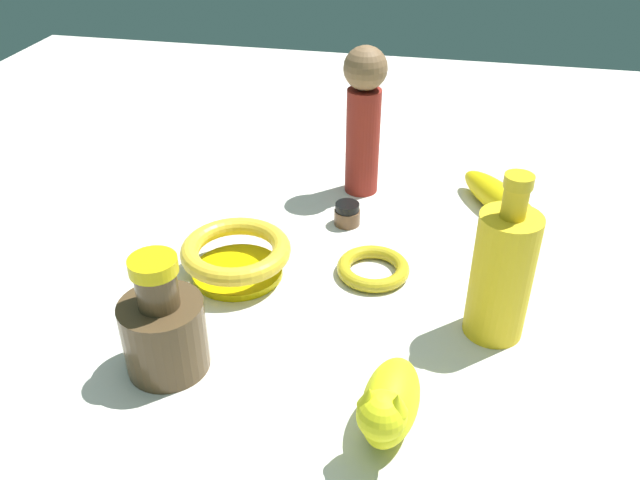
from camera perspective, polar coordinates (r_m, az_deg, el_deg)
ground at (r=0.91m, az=0.00°, el=-2.87°), size 2.00×2.00×0.00m
bottle_tall at (r=0.79m, az=15.50°, el=-2.76°), size 0.07×0.07×0.21m
person_figure_adult at (r=1.06m, az=3.81°, el=10.74°), size 0.07×0.07×0.24m
bowl at (r=0.90m, az=-7.28°, el=-1.29°), size 0.15×0.15×0.05m
cat_figurine at (r=0.68m, az=6.01°, el=-13.90°), size 0.07×0.15×0.09m
bangle at (r=0.91m, az=4.62°, el=-2.46°), size 0.10×0.10×0.02m
banana at (r=1.08m, az=15.42°, el=3.39°), size 0.15×0.19×0.05m
nail_polish_jar at (r=1.02m, az=2.37°, el=2.28°), size 0.04×0.04×0.04m
bottle_short at (r=0.76m, az=-13.41°, el=-7.43°), size 0.09×0.09×0.15m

